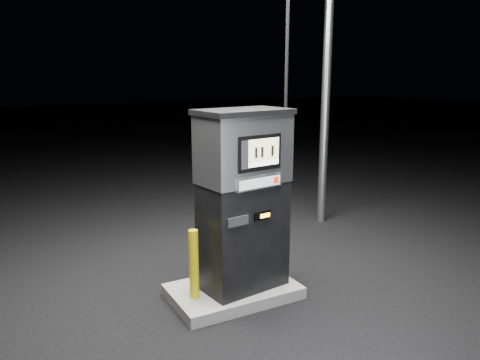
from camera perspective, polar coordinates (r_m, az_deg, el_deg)
ground at (r=6.25m, az=-0.84°, el=-14.03°), size 80.00×80.00×0.00m
pump_island at (r=6.22m, az=-0.84°, el=-13.41°), size 1.60×1.00×0.15m
fuel_dispenser at (r=5.79m, az=0.44°, el=-2.29°), size 1.29×0.81×4.70m
bollard_left at (r=5.75m, az=-5.64°, el=-10.19°), size 0.14×0.14×0.87m
bollard_right at (r=6.48m, az=3.34°, el=-7.72°), size 0.14×0.14×0.81m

